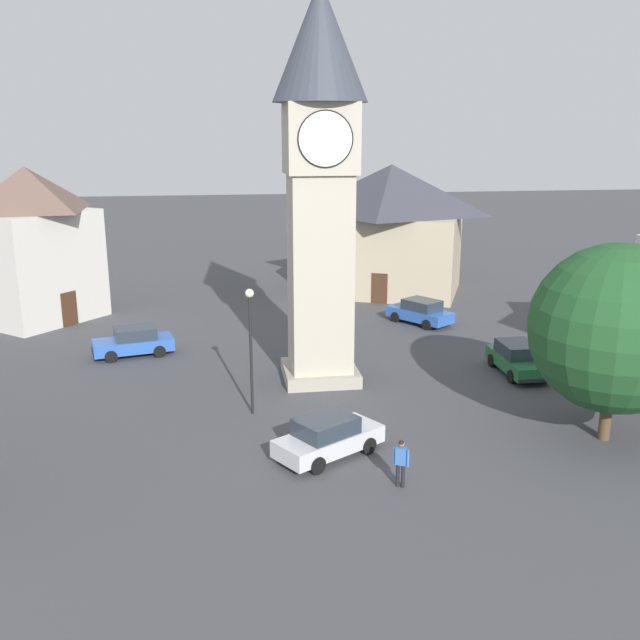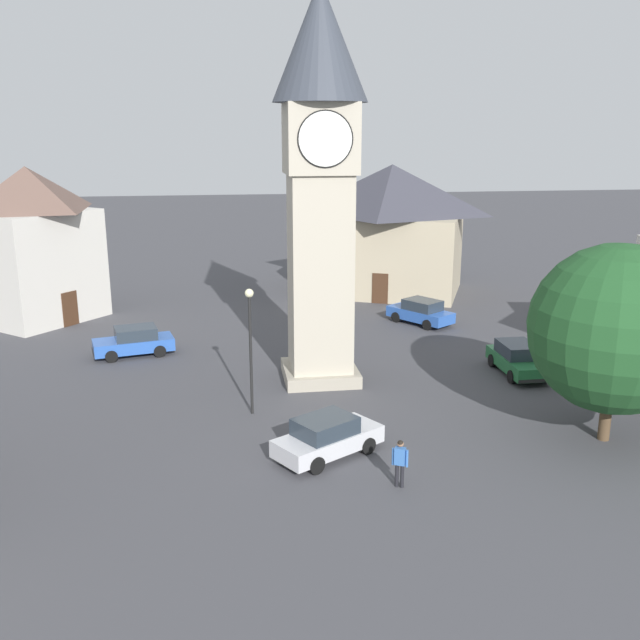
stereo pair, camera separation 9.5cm
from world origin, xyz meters
TOP-DOWN VIEW (x-y plane):
  - ground_plane at (0.00, 0.00)m, footprint 200.00×200.00m
  - clock_tower at (0.00, 0.00)m, footprint 4.18×4.18m
  - car_blue_kerb at (9.66, -0.67)m, footprint 1.82×4.13m
  - car_silver_kerb at (7.55, 8.95)m, footprint 3.74×4.35m
  - car_red_corner at (-0.92, -8.30)m, footprint 4.40×3.60m
  - car_white_side at (-9.20, 5.03)m, footprint 4.40×2.57m
  - pedestrian at (1.10, -10.92)m, footprint 0.50×0.36m
  - tree at (9.86, -8.38)m, footprint 6.40×6.40m
  - building_shop_left at (-15.93, 13.54)m, footprint 9.13×9.21m
  - building_corner_back at (7.80, 18.04)m, footprint 12.59×11.53m
  - lamp_post at (-3.45, -3.84)m, footprint 0.36×0.36m

SIDE VIEW (x-z plane):
  - ground_plane at x=0.00m, z-range 0.00..0.00m
  - car_blue_kerb at x=9.66m, z-range 0.00..1.53m
  - car_silver_kerb at x=7.55m, z-range 0.00..1.53m
  - car_red_corner at x=-0.92m, z-range 0.00..1.53m
  - car_white_side at x=-9.20m, z-range 0.00..1.53m
  - pedestrian at x=1.10m, z-range 0.16..1.86m
  - lamp_post at x=-3.45m, z-range 0.88..6.26m
  - tree at x=9.86m, z-range 0.62..8.26m
  - building_corner_back at x=7.80m, z-range 0.11..9.30m
  - building_shop_left at x=-15.93m, z-range 0.09..9.55m
  - clock_tower at x=0.00m, z-range 1.46..19.40m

